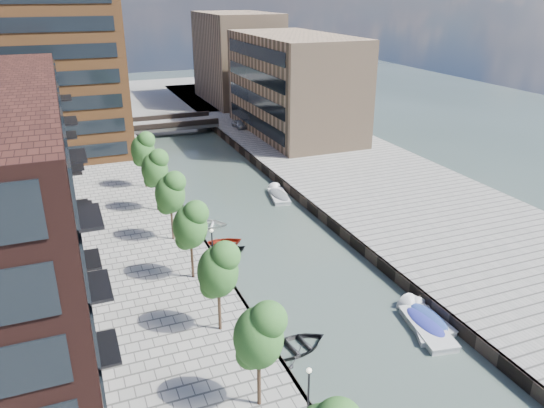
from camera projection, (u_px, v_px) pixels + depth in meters
water at (238, 203)px, 55.57m from camera, size 300.00×300.00×0.00m
quay_right at (370, 180)px, 60.89m from camera, size 20.00×140.00×1.00m
quay_wall_left at (181, 207)px, 53.29m from camera, size 0.25×140.00×1.00m
quay_wall_right at (292, 191)px, 57.49m from camera, size 0.25×140.00×1.00m
far_closure at (144, 98)px, 107.01m from camera, size 80.00×40.00×1.00m
apartment_block at (10, 187)px, 37.08m from camera, size 8.00×38.00×14.00m
tower at (40, 32)px, 65.22m from camera, size 18.00×18.00×30.00m
tan_block_near at (294, 85)px, 77.01m from camera, size 12.00×25.00×14.00m
tan_block_far at (237, 58)px, 99.00m from camera, size 12.00×20.00×16.00m
bridge at (173, 124)px, 82.59m from camera, size 13.00×6.00×1.30m
tree_1 at (258, 334)px, 25.70m from camera, size 2.50×2.50×5.95m
tree_2 at (218, 268)px, 31.72m from camera, size 2.50×2.50×5.95m
tree_3 at (190, 224)px, 37.75m from camera, size 2.50×2.50×5.95m
tree_4 at (170, 192)px, 43.77m from camera, size 2.50×2.50×5.95m
tree_5 at (155, 167)px, 49.79m from camera, size 2.50×2.50×5.95m
tree_6 at (143, 148)px, 55.82m from camera, size 2.50×2.50×5.95m
lamp_0 at (308, 397)px, 24.24m from camera, size 0.24×0.24×4.12m
lamp_1 at (212, 249)px, 38.01m from camera, size 0.24×0.24×4.12m
lamp_2 at (168, 180)px, 51.78m from camera, size 0.24×0.24×4.12m
sloop_0 at (296, 349)px, 33.01m from camera, size 4.81×3.78×0.90m
sloop_2 at (219, 248)px, 46.00m from camera, size 4.87×3.80×0.92m
sloop_3 at (204, 226)px, 50.13m from camera, size 5.33×4.70×0.91m
sloop_4 at (223, 258)px, 44.31m from camera, size 5.45×4.55×0.97m
motorboat_0 at (423, 322)px, 35.44m from camera, size 3.22×4.91×1.55m
motorboat_2 at (422, 323)px, 35.39m from camera, size 2.82×5.71×1.82m
motorboat_3 at (424, 316)px, 36.04m from camera, size 1.59×4.54×1.51m
motorboat_4 at (278, 195)px, 57.25m from camera, size 2.55×5.10×1.63m
car at (239, 124)px, 81.47m from camera, size 1.68×3.64×1.21m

